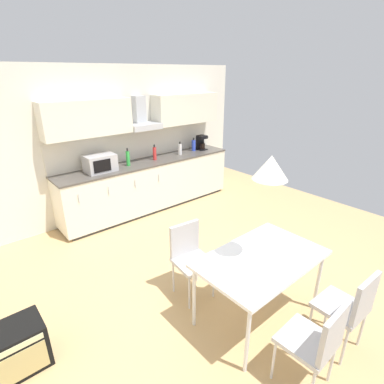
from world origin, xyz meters
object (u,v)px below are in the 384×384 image
chair_near_right (350,305)px  pendant_lamp (271,168)px  bottle_red (155,153)px  bottle_white (180,149)px  chair_near_left (318,339)px  guitar_amp (14,349)px  chair_far_left (189,253)px  bottle_green (128,158)px  dining_table (261,261)px  microwave (100,163)px  bottle_blue (194,145)px  coffee_maker (201,142)px

chair_near_right → pendant_lamp: 1.43m
bottle_red → pendant_lamp: 3.27m
bottle_white → pendant_lamp: (-1.41, -3.10, 0.64)m
bottle_red → bottle_white: size_ratio=1.12×
chair_near_right → chair_near_left: size_ratio=1.00×
bottle_red → guitar_amp: bearing=-144.3°
chair_near_right → guitar_amp: (-2.41, 1.78, -0.31)m
chair_far_left → pendant_lamp: size_ratio=2.72×
bottle_red → bottle_green: size_ratio=0.91×
dining_table → pendant_lamp: 0.99m
microwave → chair_near_right: size_ratio=0.55×
bottle_red → chair_near_left: size_ratio=0.33×
pendant_lamp → bottle_red: bearing=75.2°
chair_far_left → bottle_white: bearing=53.7°
bottle_red → bottle_blue: size_ratio=1.06×
chair_far_left → coffee_maker: bearing=45.7°
chair_near_right → bottle_blue: bearing=68.8°
coffee_maker → pendant_lamp: (-2.01, -3.13, 0.60)m
bottle_white → chair_far_left: bottle_white is taller
bottle_blue → chair_far_left: size_ratio=0.31×
bottle_green → pendant_lamp: size_ratio=0.98×
microwave → bottle_blue: bearing=1.4°
bottle_green → pendant_lamp: (-0.26, -3.10, 0.62)m
chair_far_left → guitar_amp: 1.87m
coffee_maker → bottle_white: 0.60m
dining_table → chair_near_right: size_ratio=1.50×
coffee_maker → chair_near_right: size_ratio=0.34×
dining_table → guitar_amp: size_ratio=2.50×
microwave → pendant_lamp: pendant_lamp is taller
bottle_red → guitar_amp: (-2.93, -2.11, -0.84)m
microwave → bottle_red: (1.07, -0.00, -0.02)m
bottle_white → coffee_maker: bearing=3.6°
chair_near_right → pendant_lamp: size_ratio=2.72×
microwave → coffee_maker: (2.26, 0.03, 0.01)m
dining_table → guitar_amp: (-2.12, 0.99, -0.48)m
bottle_red → chair_near_right: size_ratio=0.33×
bottle_blue → guitar_amp: (-3.94, -2.16, -0.83)m
coffee_maker → bottle_red: bearing=-178.7°
chair_near_right → chair_near_left: same height
microwave → bottle_white: size_ratio=1.88×
bottle_blue → chair_near_left: 4.50m
bottle_blue → chair_far_left: (-2.10, -2.37, -0.52)m
coffee_maker → chair_near_left: size_ratio=0.34×
bottle_blue → pendant_lamp: 3.70m
chair_far_left → bottle_blue: bearing=48.4°
microwave → pendant_lamp: bearing=-85.4°
bottle_green → guitar_amp: bottle_green is taller
bottle_red → dining_table: bearing=-104.8°
bottle_green → chair_near_left: 3.96m
bottle_green → pendant_lamp: 3.17m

